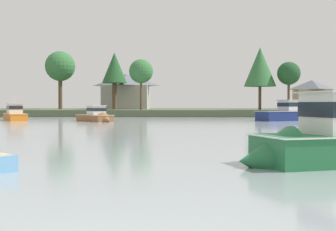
# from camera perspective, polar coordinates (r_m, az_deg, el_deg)

# --- Properties ---
(far_shore_bank) EXTENTS (194.08, 41.55, 1.26)m
(far_shore_bank) POSITION_cam_1_polar(r_m,az_deg,el_deg) (104.33, 0.95, 0.47)
(far_shore_bank) COLOR #4C563D
(far_shore_bank) RESTS_ON ground
(cruiser_navy) EXTENTS (10.37, 7.54, 5.39)m
(cruiser_navy) POSITION_cam_1_polar(r_m,az_deg,el_deg) (69.02, 14.93, -0.07)
(cruiser_navy) COLOR navy
(cruiser_navy) RESTS_ON ground
(cruiser_green) EXTENTS (9.40, 5.43, 5.67)m
(cruiser_green) POSITION_cam_1_polar(r_m,az_deg,el_deg) (19.62, 19.66, -3.73)
(cruiser_green) COLOR #236B3D
(cruiser_green) RESTS_ON ground
(cruiser_wood) EXTENTS (6.45, 7.30, 3.86)m
(cruiser_wood) POSITION_cam_1_polar(r_m,az_deg,el_deg) (63.73, -8.62, -0.31)
(cruiser_wood) COLOR brown
(cruiser_wood) RESTS_ON ground
(cruiser_orange) EXTENTS (5.88, 8.21, 4.49)m
(cruiser_orange) POSITION_cam_1_polar(r_m,az_deg,el_deg) (70.99, -18.27, -0.10)
(cruiser_orange) COLOR orange
(cruiser_orange) RESTS_ON ground
(mooring_buoy_green) EXTENTS (0.33, 0.33, 0.39)m
(mooring_buoy_green) POSITION_cam_1_polar(r_m,az_deg,el_deg) (81.29, 18.83, -0.28)
(mooring_buoy_green) COLOR #1E8C47
(mooring_buoy_green) RESTS_ON ground
(shore_tree_left_mid) EXTENTS (5.03, 5.03, 11.49)m
(shore_tree_left_mid) POSITION_cam_1_polar(r_m,az_deg,el_deg) (95.06, -6.56, 5.71)
(shore_tree_left_mid) COLOR brown
(shore_tree_left_mid) RESTS_ON far_shore_bank
(shore_tree_inland_a) EXTENTS (6.28, 6.28, 12.21)m
(shore_tree_inland_a) POSITION_cam_1_polar(r_m,az_deg,el_deg) (101.19, -13.04, 5.84)
(shore_tree_inland_a) COLOR brown
(shore_tree_inland_a) RESTS_ON far_shore_bank
(shore_tree_inland_b) EXTENTS (4.51, 4.51, 9.49)m
(shore_tree_inland_b) POSITION_cam_1_polar(r_m,az_deg,el_deg) (87.88, -3.31, 5.38)
(shore_tree_inland_b) COLOR brown
(shore_tree_inland_b) RESTS_ON far_shore_bank
(shore_tree_far_left) EXTENTS (4.29, 4.29, 8.95)m
(shore_tree_far_left) POSITION_cam_1_polar(r_m,az_deg,el_deg) (89.84, 14.54, 4.97)
(shore_tree_far_left) COLOR brown
(shore_tree_far_left) RESTS_ON far_shore_bank
(shore_tree_center_right) EXTENTS (6.04, 6.04, 11.82)m
(shore_tree_center_right) POSITION_cam_1_polar(r_m,az_deg,el_deg) (90.18, 11.18, 5.84)
(shore_tree_center_right) COLOR brown
(shore_tree_center_right) RESTS_ON far_shore_bank
(cottage_near_water) EXTENTS (10.54, 10.15, 7.70)m
(cottage_near_water) POSITION_cam_1_polar(r_m,az_deg,el_deg) (102.99, -5.11, 3.02)
(cottage_near_water) COLOR #9E998E
(cottage_near_water) RESTS_ON far_shore_bank
(cottage_eastern) EXTENTS (7.95, 8.52, 6.79)m
(cottage_eastern) POSITION_cam_1_polar(r_m,az_deg,el_deg) (116.10, 17.16, 2.55)
(cottage_eastern) COLOR tan
(cottage_eastern) RESTS_ON far_shore_bank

